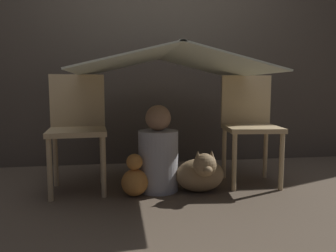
% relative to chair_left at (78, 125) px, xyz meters
% --- Properties ---
extents(ground_plane, '(8.80, 8.80, 0.00)m').
position_rel_chair_left_xyz_m(ground_plane, '(0.68, -0.20, -0.49)').
color(ground_plane, brown).
extents(wall_back, '(7.00, 0.05, 2.50)m').
position_rel_chair_left_xyz_m(wall_back, '(0.68, 0.82, 0.76)').
color(wall_back, '#4C4238').
rests_on(wall_back, ground_plane).
extents(chair_left, '(0.44, 0.44, 0.87)m').
position_rel_chair_left_xyz_m(chair_left, '(0.00, 0.00, 0.00)').
color(chair_left, '#D1B27F').
rests_on(chair_left, ground_plane).
extents(chair_right, '(0.46, 0.46, 0.87)m').
position_rel_chair_left_xyz_m(chair_right, '(1.36, -0.00, 0.00)').
color(chair_right, '#D1B27F').
rests_on(chair_right, ground_plane).
extents(sheet_canopy, '(1.35, 1.18, 0.18)m').
position_rel_chair_left_xyz_m(sheet_canopy, '(0.68, -0.07, 0.46)').
color(sheet_canopy, silver).
extents(person_front, '(0.30, 0.30, 0.64)m').
position_rel_chair_left_xyz_m(person_front, '(0.60, -0.13, -0.22)').
color(person_front, '#B2B2B7').
rests_on(person_front, ground_plane).
extents(dog, '(0.36, 0.37, 0.34)m').
position_rel_chair_left_xyz_m(dog, '(0.90, -0.23, -0.35)').
color(dog, '#9E7F56').
rests_on(dog, ground_plane).
extents(plush_toy, '(0.19, 0.19, 0.30)m').
position_rel_chair_left_xyz_m(plush_toy, '(0.41, -0.23, -0.37)').
color(plush_toy, '#D88C3F').
rests_on(plush_toy, ground_plane).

